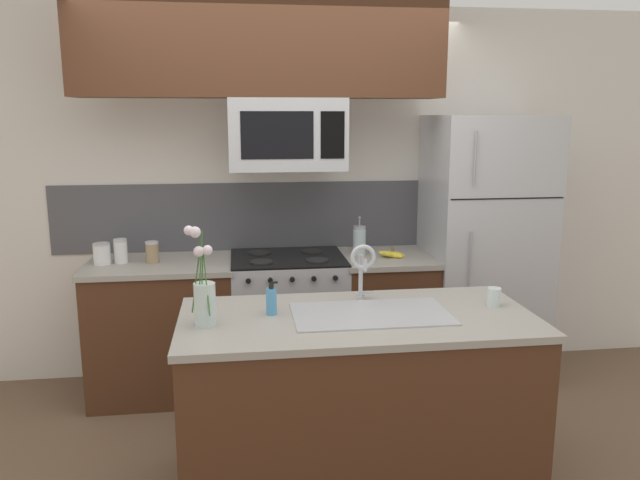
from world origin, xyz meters
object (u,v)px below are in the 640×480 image
at_px(banana_bunch, 392,254).
at_px(storage_jar_short, 152,252).
at_px(french_press, 359,240).
at_px(stove_range, 288,322).
at_px(sink_faucet, 363,265).
at_px(refrigerator, 482,249).
at_px(flower_vase, 204,298).
at_px(spare_glass, 494,297).
at_px(microwave, 287,134).
at_px(storage_jar_medium, 121,251).
at_px(storage_jar_tall, 102,254).
at_px(dish_soap_bottle, 271,301).

bearing_deg(banana_bunch, storage_jar_short, 177.81).
height_order(storage_jar_short, french_press, french_press).
xyz_separation_m(stove_range, sink_faucet, (0.30, -1.03, 0.65)).
relative_size(refrigerator, banana_bunch, 9.81).
xyz_separation_m(storage_jar_short, flower_vase, (0.40, -1.30, 0.06)).
height_order(stove_range, spare_glass, spare_glass).
relative_size(microwave, banana_bunch, 3.93).
distance_m(refrigerator, flower_vase, 2.29).
bearing_deg(french_press, storage_jar_medium, -178.62).
relative_size(storage_jar_tall, sink_faucet, 0.45).
height_order(french_press, dish_soap_bottle, french_press).
height_order(storage_jar_tall, dish_soap_bottle, dish_soap_bottle).
xyz_separation_m(refrigerator, banana_bunch, (-0.67, -0.08, 0.00)).
height_order(storage_jar_tall, storage_jar_short, storage_jar_short).
bearing_deg(banana_bunch, storage_jar_medium, 177.35).
bearing_deg(storage_jar_short, spare_glass, -32.97).
xyz_separation_m(stove_range, refrigerator, (1.38, 0.02, 0.47)).
relative_size(banana_bunch, flower_vase, 0.40).
distance_m(banana_bunch, sink_faucet, 1.07).
bearing_deg(flower_vase, microwave, 68.96).
distance_m(refrigerator, banana_bunch, 0.68).
relative_size(stove_range, spare_glass, 9.97).
height_order(microwave, storage_jar_medium, microwave).
height_order(banana_bunch, flower_vase, flower_vase).
height_order(storage_jar_tall, banana_bunch, storage_jar_tall).
bearing_deg(stove_range, refrigerator, 0.83).
bearing_deg(french_press, storage_jar_tall, -177.97).
bearing_deg(french_press, refrigerator, -2.61).
relative_size(refrigerator, spare_glass, 19.92).
height_order(stove_range, refrigerator, refrigerator).
relative_size(french_press, sink_faucet, 0.87).
bearing_deg(stove_range, dish_soap_bottle, -98.56).
distance_m(storage_jar_tall, banana_bunch, 1.91).
xyz_separation_m(refrigerator, sink_faucet, (-1.08, -1.05, 0.18)).
relative_size(refrigerator, flower_vase, 3.97).
bearing_deg(spare_glass, storage_jar_tall, 151.06).
bearing_deg(flower_vase, banana_bunch, 45.97).
distance_m(stove_range, flower_vase, 1.51).
xyz_separation_m(stove_range, banana_bunch, (0.71, -0.06, 0.47)).
bearing_deg(refrigerator, french_press, 177.39).
height_order(stove_range, dish_soap_bottle, dish_soap_bottle).
relative_size(stove_range, refrigerator, 0.50).
height_order(refrigerator, banana_bunch, refrigerator).
relative_size(french_press, spare_glass, 2.86).
relative_size(stove_range, flower_vase, 1.99).
relative_size(storage_jar_short, banana_bunch, 0.75).
bearing_deg(storage_jar_medium, microwave, -2.24).
bearing_deg(french_press, storage_jar_short, -177.50).
height_order(french_press, sink_faucet, sink_faucet).
height_order(french_press, flower_vase, flower_vase).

